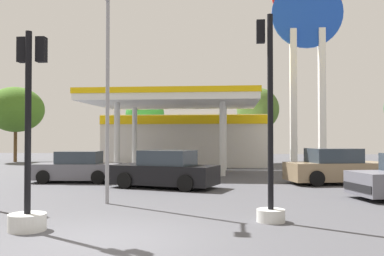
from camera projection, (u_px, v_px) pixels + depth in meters
ground_plane at (108, 239)px, 8.59m from camera, size 90.00×90.00×0.00m
gas_station at (185, 135)px, 30.53m from camera, size 11.65×13.29×4.63m
station_pole_sign at (307, 32)px, 26.86m from camera, size 4.44×0.56×13.50m
car_0 at (336, 168)px, 18.92m from camera, size 4.71×2.83×1.58m
car_1 at (165, 171)px, 17.43m from camera, size 4.62×2.93×1.54m
car_4 at (77, 168)px, 19.66m from camera, size 4.08×2.02×1.43m
traffic_signal_0 at (28, 173)px, 9.46m from camera, size 0.82×0.82×4.44m
traffic_signal_1 at (269, 157)px, 10.44m from camera, size 0.70×0.71×5.11m
tree_0 at (16, 110)px, 35.69m from camera, size 4.67×4.67×6.30m
tree_1 at (145, 114)px, 35.93m from camera, size 3.24×3.24×5.38m
tree_2 at (258, 109)px, 34.46m from camera, size 3.42×3.42×6.09m
corner_streetlamp at (105, 77)px, 13.11m from camera, size 0.24×1.48×6.47m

